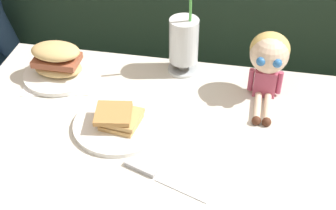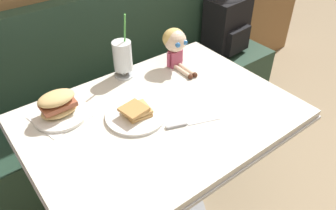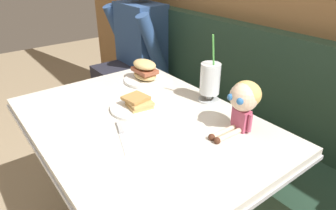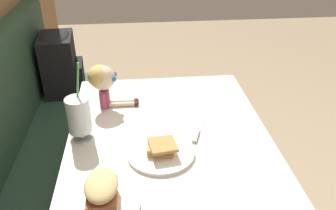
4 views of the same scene
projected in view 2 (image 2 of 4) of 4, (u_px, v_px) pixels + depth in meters
The scene contains 8 objects.
booth_bench at pixel (101, 114), 2.03m from camera, with size 2.60×0.48×1.00m.
diner_table at pixel (161, 147), 1.50m from camera, with size 1.11×0.81×0.74m.
toast_plate at pixel (136, 114), 1.35m from camera, with size 0.25×0.25×0.06m.
milkshake_glass at pixel (123, 58), 1.55m from camera, with size 0.10×0.10×0.32m.
sandwich_plate at pixel (59, 108), 1.34m from camera, with size 0.24×0.24×0.12m.
butter_knife at pixel (183, 124), 1.32m from camera, with size 0.23×0.10×0.01m.
seated_doll at pixel (175, 43), 1.61m from camera, with size 0.11×0.22×0.20m.
backpack at pixel (228, 22), 2.30m from camera, with size 0.32×0.27×0.41m.
Camera 2 is at (-0.63, -0.69, 1.61)m, focal length 35.32 mm.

